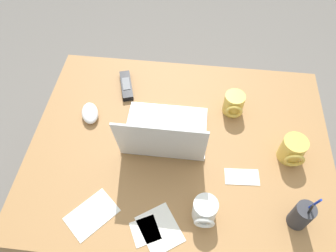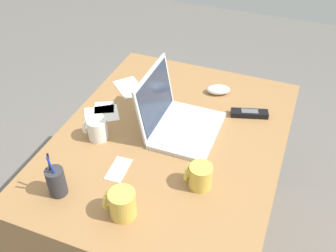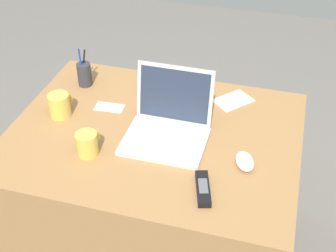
# 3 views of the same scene
# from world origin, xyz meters

# --- Properties ---
(ground_plane) EXTENTS (6.00, 6.00, 0.00)m
(ground_plane) POSITION_xyz_m (0.00, 0.00, 0.00)
(ground_plane) COLOR slate
(desk) EXTENTS (1.14, 0.88, 0.72)m
(desk) POSITION_xyz_m (0.00, 0.00, 0.36)
(desk) COLOR #9E7042
(desk) RESTS_ON ground
(laptop) EXTENTS (0.31, 0.29, 0.25)m
(laptop) POSITION_xyz_m (0.06, -0.01, 0.78)
(laptop) COLOR silver
(laptop) RESTS_ON desk
(computer_mouse) EXTENTS (0.10, 0.12, 0.04)m
(computer_mouse) POSITION_xyz_m (0.37, -0.10, 0.74)
(computer_mouse) COLOR white
(computer_mouse) RESTS_ON desk
(coffee_mug_white) EXTENTS (0.08, 0.09, 0.09)m
(coffee_mug_white) POSITION_xyz_m (-0.10, 0.27, 0.77)
(coffee_mug_white) COLOR white
(coffee_mug_white) RESTS_ON desk
(coffee_mug_tall) EXTENTS (0.08, 0.09, 0.09)m
(coffee_mug_tall) POSITION_xyz_m (-0.20, -0.18, 0.77)
(coffee_mug_tall) COLOR #E0BC4C
(coffee_mug_tall) RESTS_ON desk
(coffee_mug_spare) EXTENTS (0.09, 0.10, 0.10)m
(coffee_mug_spare) POSITION_xyz_m (-0.40, 0.01, 0.77)
(coffee_mug_spare) COLOR #E0BC4C
(coffee_mug_spare) RESTS_ON desk
(cordless_phone) EXTENTS (0.09, 0.16, 0.03)m
(cordless_phone) POSITION_xyz_m (0.26, -0.27, 0.74)
(cordless_phone) COLOR black
(cordless_phone) RESTS_ON desk
(pen_holder) EXTENTS (0.06, 0.06, 0.18)m
(pen_holder) POSITION_xyz_m (-0.40, 0.25, 0.78)
(pen_holder) COLOR #333338
(pen_holder) RESTS_ON desk
(paper_note_near_laptop) EXTENTS (0.18, 0.18, 0.00)m
(paper_note_near_laptop) POSITION_xyz_m (0.04, 0.33, 0.73)
(paper_note_near_laptop) COLOR white
(paper_note_near_laptop) RESTS_ON desk
(paper_note_left) EXTENTS (0.19, 0.19, 0.00)m
(paper_note_left) POSITION_xyz_m (0.27, 0.31, 0.73)
(paper_note_left) COLOR white
(paper_note_left) RESTS_ON desk
(paper_note_right) EXTENTS (0.11, 0.11, 0.00)m
(paper_note_right) POSITION_xyz_m (0.08, 0.34, 0.73)
(paper_note_right) COLOR white
(paper_note_right) RESTS_ON desk
(paper_note_front) EXTENTS (0.13, 0.07, 0.00)m
(paper_note_front) POSITION_xyz_m (-0.23, 0.11, 0.73)
(paper_note_front) COLOR white
(paper_note_front) RESTS_ON desk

